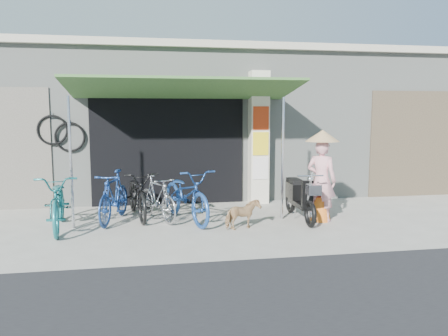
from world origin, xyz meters
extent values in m
plane|color=#A8A398|center=(0.00, 0.00, 0.00)|extent=(80.00, 80.00, 0.00)
cube|color=gray|center=(0.00, 5.10, 1.75)|extent=(12.00, 5.00, 3.50)
cube|color=#B9B29E|center=(0.00, 5.10, 3.58)|extent=(12.30, 5.30, 0.16)
cube|color=black|center=(-1.20, 2.58, 1.25)|extent=(3.40, 0.06, 2.50)
cube|color=black|center=(-1.20, 2.59, 0.55)|extent=(3.06, 0.04, 1.10)
torus|color=black|center=(-3.30, 2.54, 1.55)|extent=(0.65, 0.05, 0.65)
cylinder|color=silver|center=(-3.30, 2.56, 1.87)|extent=(0.02, 0.02, 0.12)
torus|color=black|center=(-3.65, 2.54, 1.70)|extent=(0.65, 0.05, 0.65)
cylinder|color=silver|center=(-3.65, 2.56, 2.02)|extent=(0.02, 0.02, 0.12)
cube|color=beige|center=(0.85, 2.45, 1.50)|extent=(0.42, 0.42, 3.00)
cube|color=#B42E0D|center=(0.85, 2.23, 1.95)|extent=(0.36, 0.02, 0.52)
cube|color=yellow|center=(0.85, 2.23, 1.38)|extent=(0.36, 0.02, 0.52)
cube|color=silver|center=(0.85, 2.23, 0.82)|extent=(0.36, 0.02, 0.50)
cube|color=#345D2A|center=(-0.90, 1.65, 2.55)|extent=(4.60, 1.88, 0.35)
cylinder|color=silver|center=(-3.00, 0.75, 1.18)|extent=(0.05, 0.05, 2.36)
cylinder|color=silver|center=(0.90, 0.75, 1.18)|extent=(0.05, 0.05, 2.36)
cube|color=brown|center=(5.00, 2.59, 1.30)|extent=(2.60, 0.06, 2.60)
imported|color=#18696C|center=(-3.21, 0.68, 0.50)|extent=(0.90, 1.98, 1.01)
imported|color=navy|center=(-2.30, 1.10, 0.49)|extent=(0.85, 1.69, 0.98)
imported|color=black|center=(-1.86, 1.35, 0.47)|extent=(0.95, 1.88, 0.94)
imported|color=#A5A5AA|center=(-1.49, 1.09, 0.44)|extent=(1.01, 1.49, 0.88)
imported|color=navy|center=(-0.94, 0.92, 0.51)|extent=(1.29, 2.07, 1.03)
imported|color=tan|center=(-0.01, 0.14, 0.27)|extent=(0.69, 0.48, 0.53)
torus|color=black|center=(1.22, 0.06, 0.24)|extent=(0.09, 0.49, 0.49)
torus|color=black|center=(1.24, 1.25, 0.24)|extent=(0.09, 0.49, 0.49)
cube|color=black|center=(1.23, 0.65, 0.31)|extent=(0.22, 0.88, 0.09)
cube|color=black|center=(1.23, 0.98, 0.52)|extent=(0.25, 0.51, 0.31)
cube|color=black|center=(1.23, 0.98, 0.71)|extent=(0.23, 0.51, 0.08)
cube|color=black|center=(1.22, 0.24, 0.57)|extent=(0.20, 0.10, 0.52)
cylinder|color=silver|center=(1.22, 0.08, 0.94)|extent=(0.48, 0.04, 0.03)
cube|color=silver|center=(1.22, -0.08, 0.72)|extent=(0.24, 0.19, 0.18)
imported|color=#D38E94|center=(1.60, 0.51, 0.78)|extent=(0.68, 0.66, 1.57)
cone|color=orange|center=(1.60, 0.51, 0.23)|extent=(0.38, 0.38, 0.46)
cone|color=tan|center=(1.60, 0.51, 1.64)|extent=(0.64, 0.64, 0.22)
camera|label=1|loc=(-1.63, -7.27, 2.04)|focal=35.00mm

